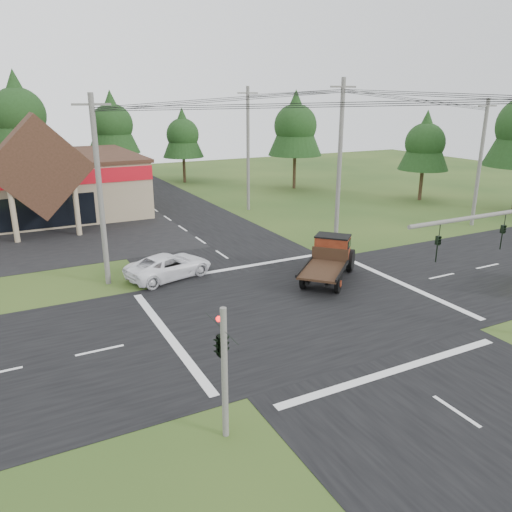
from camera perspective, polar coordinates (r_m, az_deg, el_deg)
ground at (r=25.74m, az=5.06°, el=-5.86°), size 120.00×120.00×0.00m
road_ns at (r=25.74m, az=5.06°, el=-5.84°), size 12.00×120.00×0.02m
road_ew at (r=25.73m, az=5.06°, el=-5.83°), size 120.00×12.00×0.02m
traffic_signal_corner at (r=15.17m, az=-3.98°, el=-8.72°), size 0.53×2.48×4.40m
utility_pole_nw at (r=28.66m, az=-17.43°, el=7.11°), size 2.00×0.30×10.50m
utility_pole_ne at (r=35.02m, az=9.51°, el=10.30°), size 2.00×0.30×11.50m
utility_pole_far at (r=44.84m, az=24.22°, el=9.76°), size 2.00×0.30×10.20m
utility_pole_n at (r=46.94m, az=-0.91°, el=12.19°), size 2.00×0.30×11.20m
tree_row_c at (r=60.92m, az=-25.57°, el=14.62°), size 7.28×7.28×13.13m
tree_row_d at (r=63.21m, az=-16.14°, el=14.44°), size 6.16×6.16×11.11m
tree_row_e at (r=63.49m, az=-8.39°, el=13.72°), size 5.04×5.04×9.09m
tree_side_ne at (r=58.65m, az=4.53°, el=14.85°), size 6.16×6.16×11.11m
tree_side_e_near at (r=54.35m, az=18.78°, el=12.35°), size 5.04×5.04×9.09m
antique_flatbed_truck at (r=29.19m, az=8.22°, el=-0.48°), size 5.89×5.67×2.48m
white_pickup at (r=29.97m, az=-9.89°, el=-1.12°), size 5.65×3.66×1.45m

